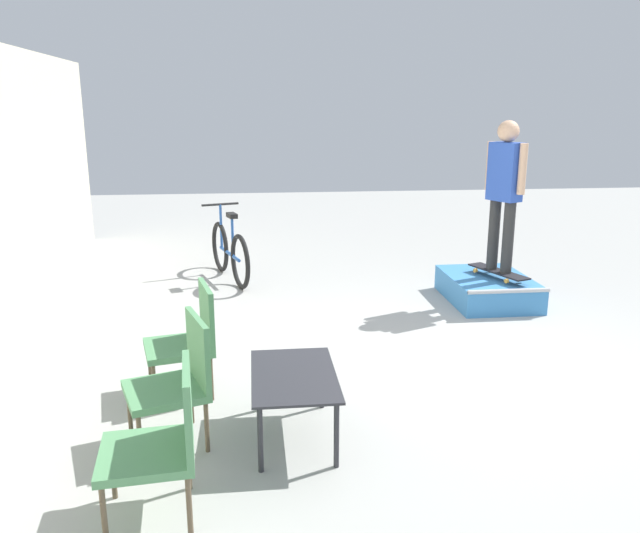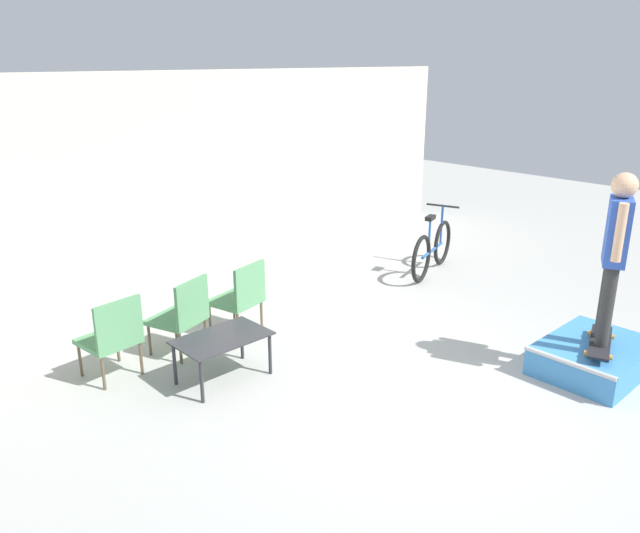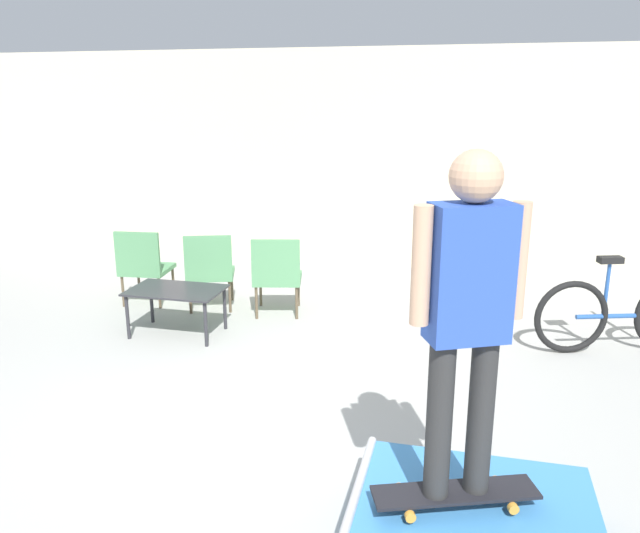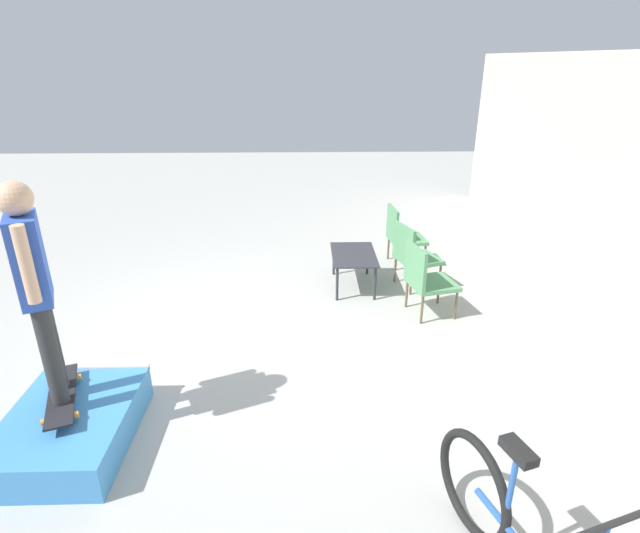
{
  "view_description": "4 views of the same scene",
  "coord_description": "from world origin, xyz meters",
  "px_view_note": "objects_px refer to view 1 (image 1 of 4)",
  "views": [
    {
      "loc": [
        -5.26,
        1.74,
        2.27
      ],
      "look_at": [
        0.12,
        1.15,
        0.89
      ],
      "focal_mm": 35.0,
      "sensor_mm": 36.0,
      "label": 1
    },
    {
      "loc": [
        -4.49,
        -3.38,
        3.17
      ],
      "look_at": [
        0.07,
        1.43,
        0.94
      ],
      "focal_mm": 35.0,
      "sensor_mm": 36.0,
      "label": 2
    },
    {
      "loc": [
        1.59,
        -4.01,
        2.37
      ],
      "look_at": [
        0.37,
        1.0,
        0.95
      ],
      "focal_mm": 35.0,
      "sensor_mm": 36.0,
      "label": 3
    },
    {
      "loc": [
        4.98,
        0.86,
        2.9
      ],
      "look_at": [
        0.04,
        1.0,
        0.84
      ],
      "focal_mm": 28.0,
      "sensor_mm": 36.0,
      "label": 4
    }
  ],
  "objects_px": {
    "person_skater": "(505,184)",
    "patio_chair_right": "(190,336)",
    "coffee_table": "(294,381)",
    "patio_chair_left": "(163,437)",
    "skate_ramp_box": "(487,289)",
    "bicycle": "(230,252)",
    "skateboard_on_ramp": "(498,272)",
    "patio_chair_center": "(179,376)"
  },
  "relations": [
    {
      "from": "person_skater",
      "to": "patio_chair_right",
      "type": "height_order",
      "value": "person_skater"
    },
    {
      "from": "coffee_table",
      "to": "patio_chair_left",
      "type": "height_order",
      "value": "patio_chair_left"
    },
    {
      "from": "skate_ramp_box",
      "to": "bicycle",
      "type": "bearing_deg",
      "value": 66.9
    },
    {
      "from": "person_skater",
      "to": "patio_chair_left",
      "type": "xyz_separation_m",
      "value": [
        -3.65,
        3.41,
        -0.94
      ]
    },
    {
      "from": "patio_chair_right",
      "to": "skateboard_on_ramp",
      "type": "bearing_deg",
      "value": 107.83
    },
    {
      "from": "coffee_table",
      "to": "patio_chair_right",
      "type": "height_order",
      "value": "patio_chair_right"
    },
    {
      "from": "person_skater",
      "to": "bicycle",
      "type": "xyz_separation_m",
      "value": [
        1.44,
        3.2,
        -1.05
      ]
    },
    {
      "from": "skate_ramp_box",
      "to": "patio_chair_right",
      "type": "bearing_deg",
      "value": 122.7
    },
    {
      "from": "coffee_table",
      "to": "patio_chair_left",
      "type": "bearing_deg",
      "value": 135.29
    },
    {
      "from": "bicycle",
      "to": "patio_chair_right",
      "type": "bearing_deg",
      "value": 158.78
    },
    {
      "from": "person_skater",
      "to": "bicycle",
      "type": "height_order",
      "value": "person_skater"
    },
    {
      "from": "skate_ramp_box",
      "to": "bicycle",
      "type": "relative_size",
      "value": 0.78
    },
    {
      "from": "skateboard_on_ramp",
      "to": "patio_chair_right",
      "type": "bearing_deg",
      "value": 100.33
    },
    {
      "from": "patio_chair_right",
      "to": "bicycle",
      "type": "distance_m",
      "value": 3.48
    },
    {
      "from": "person_skater",
      "to": "coffee_table",
      "type": "distance_m",
      "value": 4.01
    },
    {
      "from": "skate_ramp_box",
      "to": "patio_chair_right",
      "type": "relative_size",
      "value": 1.42
    },
    {
      "from": "bicycle",
      "to": "patio_chair_center",
      "type": "bearing_deg",
      "value": 159.38
    },
    {
      "from": "skate_ramp_box",
      "to": "patio_chair_left",
      "type": "xyz_separation_m",
      "value": [
        -3.76,
        3.33,
        0.33
      ]
    },
    {
      "from": "skateboard_on_ramp",
      "to": "patio_chair_left",
      "type": "relative_size",
      "value": 0.98
    },
    {
      "from": "skateboard_on_ramp",
      "to": "skate_ramp_box",
      "type": "bearing_deg",
      "value": 14.91
    },
    {
      "from": "skateboard_on_ramp",
      "to": "patio_chair_center",
      "type": "distance_m",
      "value": 4.43
    },
    {
      "from": "skate_ramp_box",
      "to": "bicycle",
      "type": "height_order",
      "value": "bicycle"
    },
    {
      "from": "coffee_table",
      "to": "patio_chair_center",
      "type": "bearing_deg",
      "value": 87.8
    },
    {
      "from": "person_skater",
      "to": "patio_chair_left",
      "type": "height_order",
      "value": "person_skater"
    },
    {
      "from": "patio_chair_center",
      "to": "patio_chair_right",
      "type": "height_order",
      "value": "same"
    },
    {
      "from": "person_skater",
      "to": "patio_chair_center",
      "type": "height_order",
      "value": "person_skater"
    },
    {
      "from": "skate_ramp_box",
      "to": "patio_chair_right",
      "type": "distance_m",
      "value": 3.98
    },
    {
      "from": "skate_ramp_box",
      "to": "coffee_table",
      "type": "relative_size",
      "value": 1.35
    },
    {
      "from": "coffee_table",
      "to": "patio_chair_left",
      "type": "relative_size",
      "value": 1.05
    },
    {
      "from": "coffee_table",
      "to": "patio_chair_right",
      "type": "relative_size",
      "value": 1.05
    },
    {
      "from": "skate_ramp_box",
      "to": "coffee_table",
      "type": "height_order",
      "value": "coffee_table"
    },
    {
      "from": "patio_chair_left",
      "to": "patio_chair_right",
      "type": "distance_m",
      "value": 1.62
    },
    {
      "from": "patio_chair_left",
      "to": "patio_chair_center",
      "type": "height_order",
      "value": "same"
    },
    {
      "from": "patio_chair_center",
      "to": "person_skater",
      "type": "bearing_deg",
      "value": 111.08
    },
    {
      "from": "skateboard_on_ramp",
      "to": "patio_chair_center",
      "type": "relative_size",
      "value": 0.98
    },
    {
      "from": "person_skater",
      "to": "patio_chair_center",
      "type": "bearing_deg",
      "value": 104.49
    },
    {
      "from": "skateboard_on_ramp",
      "to": "person_skater",
      "type": "relative_size",
      "value": 0.5
    },
    {
      "from": "skateboard_on_ramp",
      "to": "patio_chair_left",
      "type": "height_order",
      "value": "patio_chair_left"
    },
    {
      "from": "coffee_table",
      "to": "patio_chair_left",
      "type": "xyz_separation_m",
      "value": [
        -0.79,
        0.79,
        0.06
      ]
    },
    {
      "from": "skateboard_on_ramp",
      "to": "coffee_table",
      "type": "bearing_deg",
      "value": 116.96
    },
    {
      "from": "skateboard_on_ramp",
      "to": "patio_chair_left",
      "type": "bearing_deg",
      "value": 116.47
    },
    {
      "from": "patio_chair_center",
      "to": "bicycle",
      "type": "xyz_separation_m",
      "value": [
        4.27,
        -0.21,
        -0.11
      ]
    }
  ]
}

